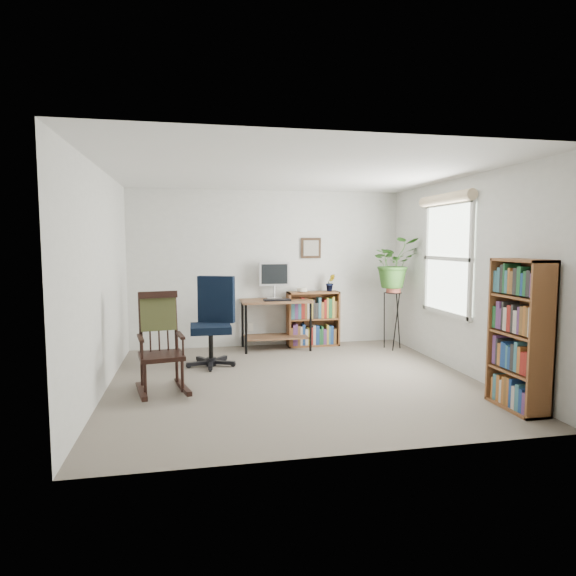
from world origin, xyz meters
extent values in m
cube|color=slate|center=(0.00, 0.00, 0.00)|extent=(4.20, 4.00, 0.00)
cube|color=silver|center=(0.00, 0.00, 2.40)|extent=(4.20, 4.00, 0.00)
cube|color=silver|center=(0.00, 2.00, 1.20)|extent=(4.20, 0.00, 2.40)
cube|color=silver|center=(0.00, -2.00, 1.20)|extent=(4.20, 0.00, 2.40)
cube|color=silver|center=(-2.10, 0.00, 1.20)|extent=(0.00, 4.00, 2.40)
cube|color=silver|center=(2.10, 0.00, 1.20)|extent=(0.00, 4.00, 2.40)
cube|color=black|center=(0.07, 1.58, 0.76)|extent=(0.40, 0.15, 0.02)
imported|color=#306122|center=(1.80, 1.35, 1.66)|extent=(1.69, 1.88, 1.46)
imported|color=#306122|center=(0.96, 1.83, 0.90)|extent=(0.13, 0.24, 0.11)
camera|label=1|loc=(-1.14, -5.36, 1.61)|focal=30.00mm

